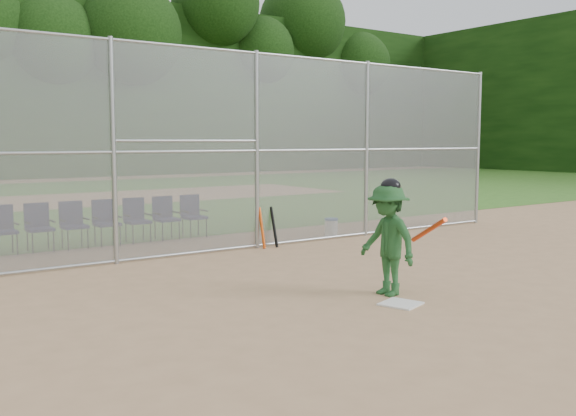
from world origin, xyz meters
TOP-DOWN VIEW (x-y plane):
  - ground at (0.00, 0.00)m, footprint 100.00×100.00m
  - grass_strip at (0.00, 18.00)m, footprint 100.00×100.00m
  - dirt_patch_far at (0.00, 18.00)m, footprint 24.00×24.00m
  - backstop_fence at (0.00, 5.00)m, footprint 16.09×0.09m
  - treeline at (0.00, 20.00)m, footprint 81.00×60.00m
  - home_plate at (0.08, -0.01)m, footprint 0.60×0.60m
  - batter_at_plate at (0.32, 0.49)m, footprint 0.83×1.31m
  - water_cooler at (3.35, 5.46)m, footprint 0.32×0.32m
  - spare_bats at (1.20, 4.90)m, footprint 0.36×0.28m
  - chair_1 at (-3.46, 7.08)m, footprint 0.54×0.52m
  - chair_2 at (-2.78, 7.08)m, footprint 0.54×0.52m
  - chair_3 at (-2.09, 7.08)m, footprint 0.54×0.52m
  - chair_4 at (-1.41, 7.08)m, footprint 0.54×0.52m
  - chair_5 at (-0.73, 7.08)m, footprint 0.54×0.52m
  - chair_6 at (-0.05, 7.08)m, footprint 0.54×0.52m
  - chair_7 at (0.63, 7.08)m, footprint 0.54×0.52m

SIDE VIEW (x-z plane):
  - ground at x=0.00m, z-range 0.00..0.00m
  - grass_strip at x=0.00m, z-range 0.01..0.01m
  - dirt_patch_far at x=0.00m, z-range 0.01..0.01m
  - home_plate at x=0.08m, z-range 0.00..0.02m
  - water_cooler at x=3.35m, z-range 0.00..0.41m
  - spare_bats at x=1.20m, z-range 0.00..0.84m
  - chair_1 at x=-3.46m, z-range 0.00..0.96m
  - chair_2 at x=-2.78m, z-range 0.00..0.96m
  - chair_3 at x=-2.09m, z-range 0.00..0.96m
  - chair_4 at x=-1.41m, z-range 0.00..0.96m
  - chair_5 at x=-0.73m, z-range 0.00..0.96m
  - chair_6 at x=-0.05m, z-range 0.00..0.96m
  - chair_7 at x=0.63m, z-range 0.00..0.96m
  - batter_at_plate at x=0.32m, z-range -0.03..1.65m
  - backstop_fence at x=0.00m, z-range 0.07..4.07m
  - treeline at x=0.00m, z-range 0.00..11.00m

